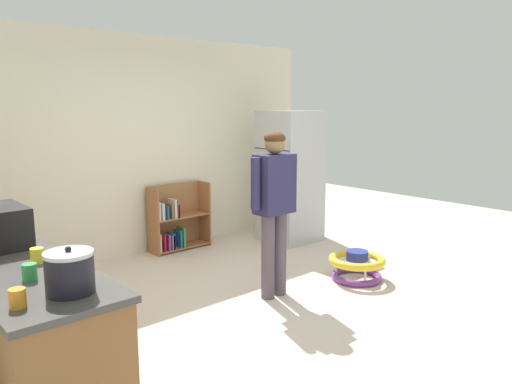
{
  "coord_description": "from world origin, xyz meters",
  "views": [
    {
      "loc": [
        -3.05,
        -3.23,
        1.86
      ],
      "look_at": [
        0.1,
        0.3,
        1.03
      ],
      "focal_mm": 34.91,
      "sensor_mm": 36.0,
      "label": 1
    }
  ],
  "objects": [
    {
      "name": "green_cup",
      "position": [
        -2.23,
        -0.43,
        0.95
      ],
      "size": [
        0.08,
        0.08,
        0.09
      ],
      "primitive_type": "cylinder",
      "color": "#2F944D",
      "rests_on": "kitchen_counter"
    },
    {
      "name": "kitchen_counter",
      "position": [
        -2.2,
        0.14,
        0.45
      ],
      "size": [
        0.65,
        2.35,
        0.9
      ],
      "color": "brown",
      "rests_on": "ground"
    },
    {
      "name": "ground_plane",
      "position": [
        0.0,
        0.0,
        0.0
      ],
      "size": [
        12.0,
        12.0,
        0.0
      ],
      "primitive_type": "plane",
      "color": "beige",
      "rests_on": "ground"
    },
    {
      "name": "bookshelf",
      "position": [
        0.33,
        2.14,
        0.37
      ],
      "size": [
        0.8,
        0.28,
        0.85
      ],
      "color": "#A0623B",
      "rests_on": "ground"
    },
    {
      "name": "back_wall",
      "position": [
        0.0,
        2.33,
        1.35
      ],
      "size": [
        5.2,
        0.06,
        2.7
      ],
      "primitive_type": "cube",
      "color": "#ECE2C8",
      "rests_on": "ground"
    },
    {
      "name": "yellow_cup",
      "position": [
        -2.1,
        -0.14,
        0.95
      ],
      "size": [
        0.08,
        0.08,
        0.09
      ],
      "primitive_type": "cylinder",
      "color": "yellow",
      "rests_on": "kitchen_counter"
    },
    {
      "name": "crock_pot",
      "position": [
        -2.14,
        -0.76,
        1.01
      ],
      "size": [
        0.25,
        0.25,
        0.25
      ],
      "color": "black",
      "rests_on": "kitchen_counter"
    },
    {
      "name": "baby_walker",
      "position": [
        1.16,
        -0.13,
        0.16
      ],
      "size": [
        0.6,
        0.6,
        0.32
      ],
      "color": "#783A9A",
      "rests_on": "ground"
    },
    {
      "name": "standing_person",
      "position": [
        0.18,
        0.13,
        0.97
      ],
      "size": [
        0.57,
        0.22,
        1.61
      ],
      "color": "#554A56",
      "rests_on": "ground"
    },
    {
      "name": "orange_cup",
      "position": [
        -2.4,
        -0.78,
        0.95
      ],
      "size": [
        0.08,
        0.08,
        0.09
      ],
      "primitive_type": "cylinder",
      "color": "orange",
      "rests_on": "kitchen_counter"
    },
    {
      "name": "refrigerator",
      "position": [
        1.78,
        1.48,
        0.89
      ],
      "size": [
        0.73,
        0.68,
        1.78
      ],
      "color": "#B7BABF",
      "rests_on": "ground"
    }
  ]
}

